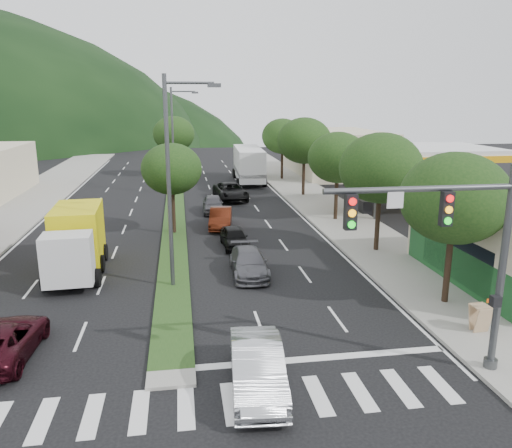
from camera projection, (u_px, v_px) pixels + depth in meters
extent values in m
plane|color=black|center=(171.00, 373.00, 16.67)|extent=(160.00, 160.00, 0.00)
cube|color=gray|center=(323.00, 206.00, 42.46)|extent=(5.00, 90.00, 0.15)
cube|color=gray|center=(5.00, 216.00, 38.70)|extent=(6.00, 90.00, 0.15)
cube|color=#1B3B15|center=(175.00, 204.00, 43.50)|extent=(1.60, 56.00, 0.12)
cube|color=silver|center=(171.00, 408.00, 14.75)|extent=(19.00, 2.20, 0.01)
cylinder|color=#47494C|center=(502.00, 273.00, 15.94)|extent=(0.24, 0.24, 7.00)
cylinder|color=#47494C|center=(421.00, 189.00, 14.82)|extent=(6.00, 0.18, 0.18)
cube|color=black|center=(447.00, 209.00, 14.94)|extent=(0.35, 0.25, 1.05)
cube|color=black|center=(351.00, 212.00, 14.50)|extent=(0.35, 0.25, 1.05)
cube|color=black|center=(496.00, 301.00, 15.99)|extent=(0.30, 0.25, 0.35)
cube|color=silver|center=(415.00, 150.00, 39.35)|extent=(12.00, 8.00, 0.50)
cube|color=orange|center=(415.00, 155.00, 39.44)|extent=(12.20, 8.20, 0.50)
cylinder|color=#47494C|center=(377.00, 191.00, 37.02)|extent=(0.36, 0.36, 4.60)
cylinder|color=#47494C|center=(477.00, 188.00, 38.20)|extent=(0.36, 0.36, 4.60)
cylinder|color=#47494C|center=(354.00, 180.00, 41.81)|extent=(0.36, 0.36, 4.60)
cylinder|color=#47494C|center=(443.00, 178.00, 42.99)|extent=(0.36, 0.36, 4.60)
cube|color=black|center=(364.00, 207.00, 39.84)|extent=(0.80, 1.60, 1.10)
cube|color=black|center=(457.00, 204.00, 41.02)|extent=(0.80, 1.60, 1.10)
cube|color=beige|center=(335.00, 152.00, 61.10)|extent=(10.00, 16.00, 5.20)
cylinder|color=black|center=(448.00, 262.00, 21.80)|extent=(0.28, 0.28, 3.64)
ellipsoid|color=black|center=(455.00, 198.00, 21.10)|extent=(4.60, 4.60, 3.91)
cylinder|color=black|center=(378.00, 218.00, 29.45)|extent=(0.28, 0.28, 3.81)
ellipsoid|color=black|center=(381.00, 168.00, 28.72)|extent=(4.80, 4.80, 4.08)
cylinder|color=black|center=(336.00, 195.00, 37.14)|extent=(0.28, 0.28, 3.58)
ellipsoid|color=black|center=(338.00, 157.00, 36.46)|extent=(4.40, 4.40, 3.74)
cylinder|color=black|center=(304.00, 174.00, 46.69)|extent=(0.28, 0.28, 3.92)
ellipsoid|color=black|center=(304.00, 141.00, 45.94)|extent=(5.00, 5.00, 4.25)
cylinder|color=black|center=(282.00, 162.00, 56.30)|extent=(0.28, 0.28, 3.70)
ellipsoid|color=black|center=(282.00, 136.00, 55.60)|extent=(4.60, 4.60, 3.91)
cylinder|color=black|center=(173.00, 208.00, 33.49)|extent=(0.28, 0.28, 3.36)
ellipsoid|color=black|center=(172.00, 169.00, 32.85)|extent=(4.00, 4.00, 3.40)
cylinder|color=black|center=(175.00, 160.00, 58.36)|extent=(0.28, 0.28, 3.81)
ellipsoid|color=black|center=(174.00, 134.00, 57.64)|extent=(4.80, 4.80, 4.08)
cylinder|color=#47494C|center=(169.00, 186.00, 23.12)|extent=(0.20, 0.20, 10.00)
cylinder|color=#47494C|center=(189.00, 83.00, 22.17)|extent=(2.20, 0.12, 0.12)
cube|color=#47494C|center=(214.00, 85.00, 22.36)|extent=(0.60, 0.25, 0.18)
cylinder|color=#47494C|center=(173.00, 142.00, 47.09)|extent=(0.20, 0.20, 10.00)
cylinder|color=#47494C|center=(183.00, 91.00, 46.14)|extent=(2.20, 0.12, 0.12)
cube|color=#47494C|center=(195.00, 93.00, 46.33)|extent=(0.60, 0.25, 0.18)
imported|color=#BABDC3|center=(257.00, 367.00, 15.57)|extent=(1.94, 4.69, 1.51)
imported|color=#330B13|center=(4.00, 340.00, 17.57)|extent=(2.39, 4.72, 1.28)
imported|color=black|center=(234.00, 237.00, 30.67)|extent=(1.68, 3.80, 1.27)
imported|color=#525157|center=(249.00, 263.00, 25.91)|extent=(1.91, 4.48, 1.29)
imported|color=#46180B|center=(221.00, 218.00, 35.39)|extent=(2.01, 4.42, 1.40)
imported|color=black|center=(231.00, 191.00, 45.22)|extent=(3.11, 5.77, 1.54)
imported|color=#454448|center=(213.00, 204.00, 40.16)|extent=(1.76, 4.11, 1.38)
cube|color=silver|center=(68.00, 259.00, 23.28)|extent=(2.34, 1.77, 2.37)
cube|color=#D4C60B|center=(78.00, 236.00, 26.87)|extent=(2.60, 4.45, 3.19)
cube|color=black|center=(78.00, 263.00, 26.40)|extent=(2.39, 6.07, 0.31)
cylinder|color=black|center=(97.00, 278.00, 24.21)|extent=(0.36, 0.94, 0.93)
cylinder|color=black|center=(45.00, 281.00, 23.74)|extent=(0.36, 0.94, 0.93)
cylinder|color=black|center=(101.00, 263.00, 26.34)|extent=(0.36, 0.94, 0.93)
cylinder|color=black|center=(54.00, 266.00, 25.87)|extent=(0.36, 0.94, 0.93)
cylinder|color=black|center=(104.00, 252.00, 28.28)|extent=(0.36, 0.94, 0.93)
cylinder|color=black|center=(60.00, 255.00, 27.80)|extent=(0.36, 0.94, 0.93)
cube|color=silver|center=(249.00, 163.00, 54.81)|extent=(3.15, 9.85, 3.24)
cube|color=slate|center=(249.00, 170.00, 55.01)|extent=(3.21, 9.85, 0.38)
cylinder|color=black|center=(234.00, 173.00, 58.82)|extent=(0.42, 0.99, 0.97)
cylinder|color=black|center=(257.00, 172.00, 59.10)|extent=(0.42, 0.99, 0.97)
cylinder|color=black|center=(235.00, 174.00, 57.69)|extent=(0.42, 0.99, 0.97)
cylinder|color=black|center=(258.00, 174.00, 57.97)|extent=(0.42, 0.99, 0.97)
cylinder|color=black|center=(239.00, 183.00, 51.68)|extent=(0.42, 0.99, 0.97)
cylinder|color=black|center=(265.00, 182.00, 51.96)|extent=(0.42, 0.99, 0.97)
cube|color=tan|center=(484.00, 321.00, 19.04)|extent=(0.64, 0.29, 1.04)
cube|color=tan|center=(476.00, 316.00, 19.47)|extent=(0.64, 0.29, 1.04)
cube|color=tan|center=(481.00, 306.00, 19.13)|extent=(0.66, 0.54, 0.04)
cube|color=#CA440B|center=(489.00, 301.00, 18.84)|extent=(0.23, 0.03, 0.17)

